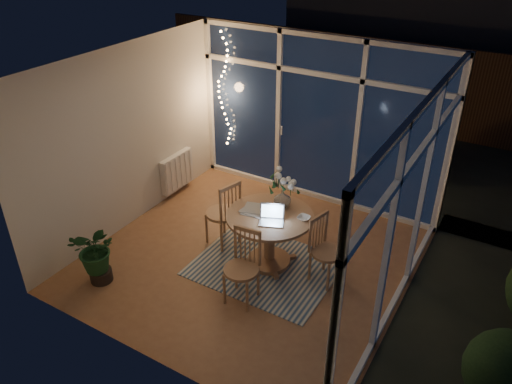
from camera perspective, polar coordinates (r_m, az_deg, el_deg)
floor at (r=6.79m, az=-0.62°, el=-7.56°), size 4.00×4.00×0.00m
ceiling at (r=5.59m, az=-0.77°, el=14.06°), size 4.00×4.00×0.00m
wall_back at (r=7.70m, az=7.16°, el=8.15°), size 4.00×0.04×2.60m
wall_front at (r=4.76m, az=-13.44°, el=-7.57°), size 4.00×0.04×2.60m
wall_left at (r=7.23m, az=-14.43°, el=5.91°), size 0.04×4.00×2.60m
wall_right at (r=5.45m, az=17.59°, el=-2.93°), size 0.04×4.00×2.60m
window_wall_back at (r=7.67m, az=7.03°, el=8.06°), size 4.00×0.10×2.60m
window_wall_right at (r=5.46m, az=17.19°, el=-2.82°), size 0.10×4.00×2.60m
radiator at (r=8.16m, az=-9.03°, el=2.36°), size 0.10×0.70×0.58m
fairy_lights at (r=8.28m, az=-3.74°, el=11.55°), size 0.24×0.10×1.85m
garden_patio at (r=10.72m, az=15.86°, el=5.76°), size 12.00×6.00×0.10m
garden_fence at (r=10.96m, az=14.80°, el=11.85°), size 11.00×0.08×1.80m
garden_shrubs at (r=9.51m, az=5.95°, el=7.02°), size 0.90×0.90×0.90m
rug at (r=6.64m, az=1.07°, el=-8.50°), size 1.80×1.44×0.01m
dining_table at (r=6.48m, az=1.54°, el=-5.44°), size 1.11×1.11×0.76m
chair_left at (r=6.81m, az=-3.89°, el=-2.26°), size 0.58×0.58×1.02m
chair_right at (r=6.21m, az=8.19°, el=-6.66°), size 0.52×0.52×0.92m
chair_front at (r=5.86m, az=-1.71°, el=-8.71°), size 0.48×0.48×0.95m
laptop at (r=6.05m, az=1.77°, el=-2.67°), size 0.38×0.36×0.22m
flower_vase at (r=6.40m, az=3.03°, el=-0.83°), size 0.20×0.20×0.21m
bowl at (r=6.19m, az=5.48°, el=-2.99°), size 0.15×0.15×0.04m
newspapers at (r=6.33m, az=0.30°, el=-2.16°), size 0.40×0.33×0.02m
phone at (r=6.19m, az=1.86°, el=-3.06°), size 0.12×0.09×0.01m
potted_plant at (r=6.50m, az=-17.67°, el=-6.99°), size 0.60×0.54×0.76m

